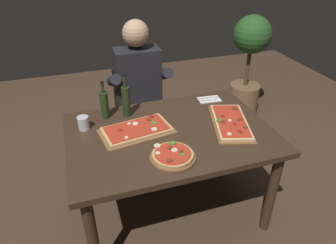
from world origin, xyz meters
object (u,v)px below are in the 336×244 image
(seated_diner, at_px, (140,89))
(oil_bottle_amber, at_px, (126,101))
(pizza_rectangular_front, at_px, (137,130))
(pizza_rectangular_left, at_px, (231,123))
(dining_table, at_px, (170,143))
(pizza_round_far, at_px, (173,156))
(tumbler_near_camera, at_px, (84,124))
(potted_plant_corner, at_px, (249,62))
(diner_chair, at_px, (138,108))
(wine_bottle_dark, at_px, (104,104))

(seated_diner, bearing_deg, oil_bottle_amber, -115.13)
(pizza_rectangular_front, xyz_separation_m, oil_bottle_amber, (-0.02, 0.25, 0.11))
(seated_diner, bearing_deg, pizza_rectangular_left, -58.82)
(dining_table, bearing_deg, pizza_rectangular_front, 165.50)
(seated_diner, bearing_deg, pizza_rectangular_front, -105.12)
(dining_table, xyz_separation_m, pizza_round_far, (-0.08, -0.28, 0.11))
(tumbler_near_camera, xyz_separation_m, potted_plant_corner, (1.91, 1.00, -0.11))
(pizza_rectangular_front, distance_m, diner_chair, 0.86)
(dining_table, xyz_separation_m, diner_chair, (-0.04, 0.86, -0.16))
(dining_table, relative_size, oil_bottle_amber, 4.19)
(dining_table, bearing_deg, pizza_rectangular_left, -6.36)
(oil_bottle_amber, bearing_deg, pizza_round_far, -75.14)
(wine_bottle_dark, distance_m, oil_bottle_amber, 0.16)
(wine_bottle_dark, xyz_separation_m, seated_diner, (0.35, 0.40, -0.11))
(dining_table, distance_m, pizza_rectangular_front, 0.26)
(pizza_rectangular_front, relative_size, pizza_round_far, 1.86)
(pizza_rectangular_front, height_order, seated_diner, seated_diner)
(wine_bottle_dark, distance_m, diner_chair, 0.73)
(seated_diner, bearing_deg, tumbler_near_camera, -135.48)
(dining_table, xyz_separation_m, pizza_rectangular_left, (0.44, -0.05, 0.12))
(oil_bottle_amber, height_order, diner_chair, oil_bottle_amber)
(tumbler_near_camera, bearing_deg, oil_bottle_amber, 15.29)
(diner_chair, bearing_deg, wine_bottle_dark, -124.17)
(dining_table, xyz_separation_m, pizza_rectangular_front, (-0.22, 0.06, 0.12))
(pizza_round_far, height_order, oil_bottle_amber, oil_bottle_amber)
(pizza_rectangular_left, bearing_deg, pizza_rectangular_front, 170.85)
(dining_table, height_order, pizza_round_far, pizza_round_far)
(pizza_rectangular_front, relative_size, diner_chair, 0.60)
(diner_chair, xyz_separation_m, potted_plant_corner, (1.39, 0.37, 0.18))
(oil_bottle_amber, xyz_separation_m, tumbler_near_camera, (-0.32, -0.09, -0.09))
(pizza_rectangular_front, xyz_separation_m, tumbler_near_camera, (-0.34, 0.17, 0.02))
(seated_diner, xyz_separation_m, potted_plant_corner, (1.39, 0.49, -0.08))
(oil_bottle_amber, distance_m, diner_chair, 0.69)
(pizza_rectangular_left, xyz_separation_m, pizza_round_far, (-0.52, -0.24, -0.00))
(dining_table, bearing_deg, potted_plant_corner, 42.12)
(wine_bottle_dark, height_order, seated_diner, seated_diner)
(seated_diner, bearing_deg, pizza_round_far, -92.30)
(pizza_rectangular_left, distance_m, seated_diner, 0.92)
(pizza_round_far, bearing_deg, oil_bottle_amber, 104.86)
(oil_bottle_amber, distance_m, tumbler_near_camera, 0.34)
(dining_table, distance_m, wine_bottle_dark, 0.55)
(pizza_round_far, distance_m, oil_bottle_amber, 0.63)
(pizza_rectangular_left, bearing_deg, seated_diner, 121.18)
(pizza_round_far, distance_m, diner_chair, 1.17)
(pizza_round_far, relative_size, tumbler_near_camera, 2.96)
(pizza_round_far, bearing_deg, potted_plant_corner, 46.48)
(pizza_round_far, relative_size, potted_plant_corner, 0.24)
(diner_chair, bearing_deg, potted_plant_corner, 14.81)
(wine_bottle_dark, distance_m, seated_diner, 0.55)
(wine_bottle_dark, xyz_separation_m, tumbler_near_camera, (-0.17, -0.11, -0.07))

